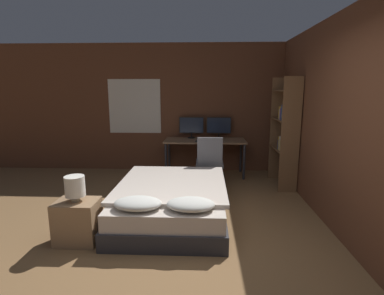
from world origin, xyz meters
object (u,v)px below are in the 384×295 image
(monitor_left, at_px, (191,126))
(office_chair, at_px, (210,167))
(keyboard, at_px, (205,141))
(desk, at_px, (205,144))
(bookshelf, at_px, (286,127))
(bedside_lamp, at_px, (75,186))
(bed, at_px, (172,201))
(nightstand, at_px, (78,222))
(computer_mouse, at_px, (219,141))
(monitor_right, at_px, (219,126))

(monitor_left, bearing_deg, office_chair, -70.39)
(office_chair, bearing_deg, keyboard, 98.27)
(desk, height_order, bookshelf, bookshelf)
(bedside_lamp, height_order, bookshelf, bookshelf)
(monitor_left, bearing_deg, bookshelf, -27.71)
(bed, bearing_deg, monitor_left, 85.92)
(bed, bearing_deg, nightstand, -145.24)
(monitor_left, height_order, keyboard, monitor_left)
(desk, height_order, computer_mouse, computer_mouse)
(bed, xyz_separation_m, monitor_right, (0.74, 2.36, 0.75))
(bedside_lamp, relative_size, office_chair, 0.31)
(bed, bearing_deg, bedside_lamp, -145.24)
(nightstand, height_order, keyboard, keyboard)
(keyboard, bearing_deg, office_chair, -81.73)
(bedside_lamp, height_order, computer_mouse, bedside_lamp)
(monitor_right, xyz_separation_m, bookshelf, (1.15, -0.91, 0.10))
(bed, relative_size, computer_mouse, 28.25)
(keyboard, distance_m, office_chair, 0.70)
(monitor_left, bearing_deg, bed, -94.08)
(keyboard, distance_m, computer_mouse, 0.28)
(bed, bearing_deg, desk, 77.90)
(bedside_lamp, relative_size, monitor_right, 0.58)
(monitor_right, height_order, office_chair, monitor_right)
(nightstand, height_order, computer_mouse, computer_mouse)
(office_chair, bearing_deg, bed, -112.54)
(bed, bearing_deg, office_chair, 67.46)
(nightstand, relative_size, monitor_left, 0.98)
(monitor_right, distance_m, keyboard, 0.59)
(nightstand, distance_m, monitor_right, 3.62)
(computer_mouse, xyz_separation_m, office_chair, (-0.19, -0.59, -0.37))
(bedside_lamp, xyz_separation_m, office_chair, (1.57, 2.02, -0.29))
(nightstand, bearing_deg, desk, 62.46)
(monitor_right, xyz_separation_m, computer_mouse, (-0.01, -0.46, -0.24))
(bedside_lamp, distance_m, desk, 3.20)
(desk, bearing_deg, keyboard, -90.00)
(bed, xyz_separation_m, bookshelf, (1.89, 1.45, 0.85))
(desk, relative_size, bookshelf, 0.83)
(bed, distance_m, keyboard, 2.02)
(desk, distance_m, office_chair, 0.87)
(computer_mouse, height_order, office_chair, office_chair)
(keyboard, bearing_deg, monitor_right, 57.78)
(bedside_lamp, height_order, keyboard, bedside_lamp)
(bed, height_order, bedside_lamp, bedside_lamp)
(bedside_lamp, relative_size, computer_mouse, 4.28)
(office_chair, bearing_deg, nightstand, -127.82)
(nightstand, relative_size, desk, 0.31)
(monitor_left, height_order, monitor_right, same)
(nightstand, bearing_deg, bed, 34.76)
(keyboard, bearing_deg, bedside_lamp, -119.54)
(bookshelf, bearing_deg, keyboard, 162.65)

